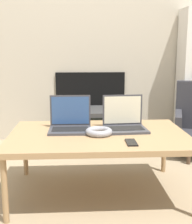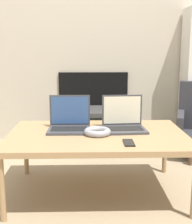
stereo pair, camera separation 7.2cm
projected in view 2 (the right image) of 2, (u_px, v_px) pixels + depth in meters
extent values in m
plane|color=#998466|center=(99.00, 215.00, 1.91)|extent=(14.00, 14.00, 0.00)
cube|color=#B7AD99|center=(93.00, 21.00, 3.35)|extent=(7.00, 0.06, 2.60)
cube|color=black|center=(93.00, 106.00, 3.49)|extent=(0.76, 0.03, 0.75)
cube|color=#9E7A51|center=(97.00, 136.00, 2.12)|extent=(1.21, 0.80, 0.04)
cylinder|color=#9E7A51|center=(2.00, 190.00, 1.80)|extent=(0.04, 0.04, 0.40)
cylinder|color=#9E7A51|center=(26.00, 150.00, 2.50)|extent=(0.04, 0.04, 0.40)
cylinder|color=#9E7A51|center=(165.00, 149.00, 2.53)|extent=(0.04, 0.04, 0.40)
cube|color=#38383D|center=(69.00, 130.00, 2.18)|extent=(0.30, 0.24, 0.02)
cube|color=black|center=(69.00, 129.00, 2.18)|extent=(0.25, 0.13, 0.00)
cube|color=#38383D|center=(70.00, 110.00, 2.27)|extent=(0.29, 0.01, 0.22)
cube|color=#2D4C7F|center=(70.00, 110.00, 2.26)|extent=(0.27, 0.01, 0.20)
cube|color=#38383D|center=(125.00, 130.00, 2.19)|extent=(0.31, 0.26, 0.02)
cube|color=black|center=(125.00, 128.00, 2.19)|extent=(0.26, 0.15, 0.00)
cube|color=#38383D|center=(122.00, 110.00, 2.28)|extent=(0.29, 0.03, 0.22)
cube|color=beige|center=(122.00, 110.00, 2.27)|extent=(0.27, 0.02, 0.20)
torus|color=gray|center=(97.00, 132.00, 2.08)|extent=(0.18, 0.18, 0.04)
cube|color=black|center=(129.00, 143.00, 1.89)|extent=(0.06, 0.14, 0.01)
cube|color=#383838|center=(94.00, 127.00, 3.28)|extent=(0.59, 0.47, 0.38)
cube|color=black|center=(94.00, 133.00, 3.05)|extent=(0.49, 0.01, 0.30)
cube|color=#2D2D33|center=(180.00, 123.00, 2.98)|extent=(0.21, 0.49, 0.20)
cylinder|color=#4C3828|center=(190.00, 158.00, 2.72)|extent=(0.04, 0.04, 0.12)
cylinder|color=#4C3828|center=(176.00, 143.00, 3.17)|extent=(0.04, 0.04, 0.12)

